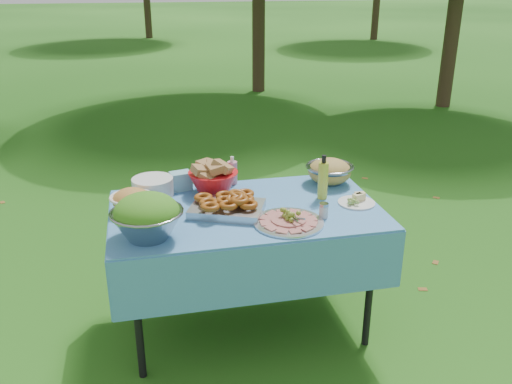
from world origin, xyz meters
TOP-DOWN VIEW (x-y plane):
  - ground at (0.00, 0.00)m, footprint 80.00×80.00m
  - picnic_table at (0.00, 0.00)m, footprint 1.46×0.86m
  - salad_bowl at (-0.53, -0.25)m, footprint 0.43×0.43m
  - pasta_bowl_white at (-0.61, 0.10)m, footprint 0.27×0.27m
  - plate_stack at (-0.49, 0.30)m, footprint 0.24×0.24m
  - wipes_box at (-0.32, 0.36)m, footprint 0.13×0.11m
  - sanitizer_bottle at (-0.01, 0.39)m, footprint 0.08×0.08m
  - bread_bowl at (-0.14, 0.27)m, footprint 0.34×0.34m
  - pasta_bowl_steel at (0.58, 0.28)m, footprint 0.31×0.31m
  - fried_tray at (-0.11, -0.03)m, footprint 0.45×0.39m
  - charcuterie_platter at (0.17, -0.24)m, footprint 0.40×0.40m
  - oil_bottle at (0.45, 0.05)m, footprint 0.07×0.07m
  - cheese_plate at (0.62, -0.07)m, footprint 0.25×0.25m
  - shaker at (0.38, -0.20)m, footprint 0.06×0.06m

SIDE VIEW (x-z plane):
  - ground at x=0.00m, z-range 0.00..0.00m
  - picnic_table at x=0.00m, z-range 0.00..0.76m
  - cheese_plate at x=0.62m, z-range 0.76..0.82m
  - shaker at x=0.38m, z-range 0.76..0.84m
  - charcuterie_platter at x=0.17m, z-range 0.76..0.84m
  - fried_tray at x=-0.11m, z-range 0.76..0.85m
  - plate_stack at x=-0.49m, z-range 0.76..0.87m
  - wipes_box at x=-0.32m, z-range 0.76..0.87m
  - pasta_bowl_white at x=-0.61m, z-range 0.76..0.89m
  - pasta_bowl_steel at x=0.58m, z-range 0.76..0.91m
  - sanitizer_bottle at x=-0.01m, z-range 0.76..0.93m
  - bread_bowl at x=-0.14m, z-range 0.76..0.96m
  - salad_bowl at x=-0.53m, z-range 0.76..0.99m
  - oil_bottle at x=0.45m, z-range 0.76..1.02m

